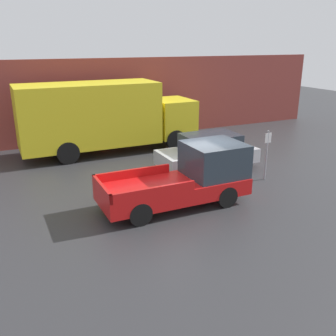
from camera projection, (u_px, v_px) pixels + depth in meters
ground_plane at (192, 193)px, 14.10m from camera, size 60.00×60.00×0.00m
building_wall at (114, 99)px, 21.39m from camera, size 28.00×0.15×4.57m
pickup_truck at (189, 177)px, 12.98m from camera, size 5.12×2.02×2.06m
car at (208, 152)px, 16.54m from camera, size 4.36×1.93×1.58m
delivery_truck at (103, 115)px, 18.72m from camera, size 8.91×2.63×3.53m
parking_sign at (267, 152)px, 15.14m from camera, size 0.30×0.07×2.06m
newspaper_box at (99, 132)px, 21.23m from camera, size 0.45×0.40×1.12m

